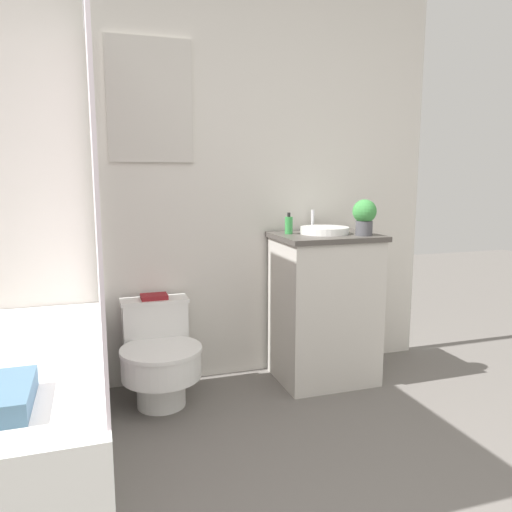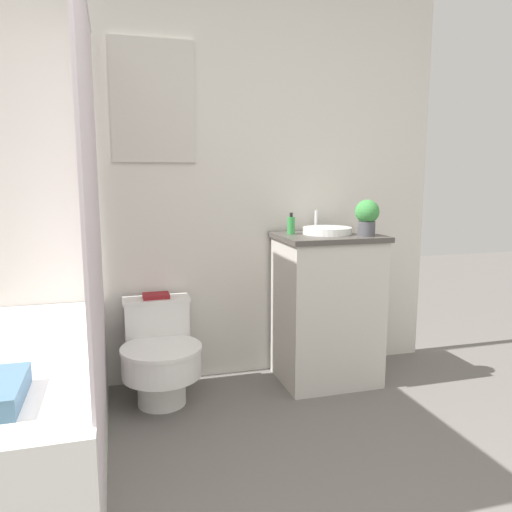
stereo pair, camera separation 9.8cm
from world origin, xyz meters
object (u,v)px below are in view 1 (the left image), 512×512
at_px(toilet, 159,356).
at_px(book_on_tank, 154,297).
at_px(sink, 324,230).
at_px(potted_plant, 364,215).
at_px(soap_bottle, 289,225).

distance_m(toilet, book_on_tank, 0.34).
bearing_deg(sink, potted_plant, -41.11).
xyz_separation_m(toilet, sink, (0.99, 0.05, 0.65)).
bearing_deg(soap_bottle, book_on_tank, 176.01).
relative_size(toilet, book_on_tank, 3.75).
distance_m(toilet, potted_plant, 1.39).
xyz_separation_m(toilet, book_on_tank, (0.00, 0.16, 0.30)).
distance_m(toilet, soap_bottle, 1.05).
distance_m(soap_bottle, potted_plant, 0.44).
bearing_deg(potted_plant, toilet, 175.00).
distance_m(potted_plant, book_on_tank, 1.28).
relative_size(potted_plant, book_on_tank, 1.41).
distance_m(toilet, sink, 1.19).
relative_size(sink, potted_plant, 1.57).
bearing_deg(sink, book_on_tank, 173.89).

